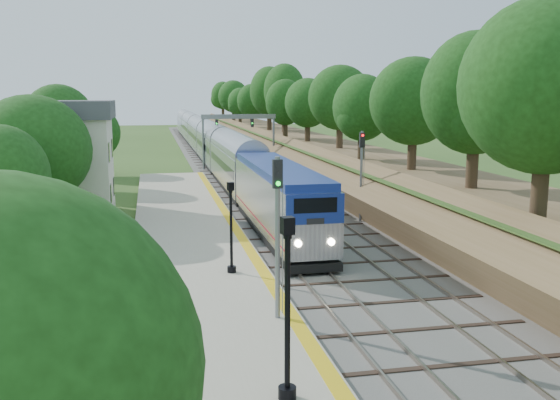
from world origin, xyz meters
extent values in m
cube|color=#4C4944|center=(2.00, 60.00, 0.06)|extent=(9.50, 170.00, 0.12)
cube|color=gray|center=(-0.72, 60.00, 0.20)|extent=(0.08, 170.00, 0.16)
cube|color=gray|center=(0.72, 60.00, 0.20)|extent=(0.08, 170.00, 0.16)
cube|color=gray|center=(3.28, 60.00, 0.20)|extent=(0.08, 170.00, 0.16)
cube|color=gray|center=(4.72, 60.00, 0.20)|extent=(0.08, 170.00, 0.16)
cube|color=#A39B83|center=(-5.20, 16.00, 0.19)|extent=(6.40, 68.00, 0.38)
cube|color=gold|center=(-2.35, 16.00, 0.39)|extent=(0.55, 68.00, 0.01)
cube|color=brown|center=(11.50, 60.00, 1.50)|extent=(9.00, 170.00, 3.00)
cube|color=brown|center=(7.60, 60.00, 1.30)|extent=(4.47, 170.00, 4.54)
cylinder|color=#332316|center=(10.00, 10.00, 4.31)|extent=(0.60, 0.60, 2.62)
sphere|color=#16390F|center=(10.00, 10.00, 7.88)|extent=(5.70, 5.70, 5.70)
cylinder|color=#332316|center=(10.00, 60.00, 4.31)|extent=(0.60, 0.60, 2.62)
sphere|color=#16390F|center=(10.00, 60.00, 7.88)|extent=(5.70, 5.70, 5.70)
cylinder|color=#332316|center=(10.00, 110.00, 4.31)|extent=(0.60, 0.60, 2.62)
sphere|color=#16390F|center=(10.00, 110.00, 7.88)|extent=(5.70, 5.70, 5.70)
cube|color=white|center=(-14.00, 30.00, 3.40)|extent=(8.00, 6.00, 6.80)
cube|color=#494B50|center=(-14.00, 30.00, 7.40)|extent=(8.60, 6.60, 1.20)
cube|color=black|center=(-9.99, 28.20, 1.80)|extent=(0.05, 1.10, 1.30)
cube|color=black|center=(-9.99, 31.80, 1.80)|extent=(0.05, 1.10, 1.30)
cube|color=black|center=(-9.99, 28.20, 4.60)|extent=(0.05, 1.10, 1.30)
cube|color=black|center=(-9.99, 31.80, 4.60)|extent=(0.05, 1.10, 1.30)
cylinder|color=slate|center=(-1.50, 55.00, 3.10)|extent=(0.24, 0.24, 6.20)
cylinder|color=slate|center=(6.50, 55.00, 3.10)|extent=(0.24, 0.24, 6.20)
cube|color=slate|center=(2.50, 55.00, 5.95)|extent=(8.40, 0.25, 0.50)
cube|color=black|center=(0.00, 54.85, 5.20)|extent=(0.30, 0.20, 0.90)
cube|color=black|center=(4.00, 54.85, 5.20)|extent=(0.30, 0.20, 0.90)
cylinder|color=#332316|center=(-12.00, 26.00, 1.22)|extent=(0.60, 0.60, 2.45)
sphere|color=#16390F|center=(-12.00, 26.00, 4.55)|extent=(5.32, 5.32, 5.32)
cylinder|color=#332316|center=(-12.00, 42.00, 1.22)|extent=(0.60, 0.60, 2.45)
sphere|color=#16390F|center=(-12.00, 42.00, 4.55)|extent=(5.32, 5.32, 5.32)
cube|color=black|center=(0.00, 20.54, 0.56)|extent=(2.54, 15.93, 0.55)
cube|color=#B7BAC1|center=(0.00, 20.54, 2.40)|extent=(2.77, 16.60, 3.13)
cube|color=navy|center=(0.00, 20.54, 4.17)|extent=(2.66, 15.93, 0.41)
cube|color=navy|center=(0.00, 12.21, 3.28)|extent=(2.74, 0.10, 1.38)
cube|color=black|center=(0.00, 12.17, 3.46)|extent=(2.03, 0.06, 0.69)
cube|color=maroon|center=(0.00, 20.54, 1.34)|extent=(2.79, 16.26, 0.09)
cube|color=#B7BAC1|center=(0.00, 38.66, 2.08)|extent=(2.77, 18.44, 3.60)
cube|color=#B7BAC1|center=(0.00, 57.70, 2.08)|extent=(2.77, 18.44, 3.60)
cube|color=#B7BAC1|center=(0.00, 76.74, 2.08)|extent=(2.77, 18.44, 3.60)
cube|color=#B7BAC1|center=(0.00, 95.78, 2.08)|extent=(2.77, 18.44, 3.60)
cube|color=#B7BAC1|center=(0.00, 114.82, 2.08)|extent=(2.77, 18.44, 3.60)
cylinder|color=black|center=(-3.87, 0.49, 0.55)|extent=(0.49, 0.49, 0.34)
cylinder|color=black|center=(-3.87, 0.49, 2.73)|extent=(0.16, 0.16, 4.36)
cube|color=black|center=(-3.87, 0.49, 5.13)|extent=(0.35, 0.35, 0.45)
cube|color=silver|center=(-3.87, 0.49, 5.13)|extent=(0.25, 0.25, 0.34)
cylinder|color=black|center=(-3.79, 12.74, 0.52)|extent=(0.41, 0.41, 0.28)
cylinder|color=black|center=(-3.79, 12.74, 2.35)|extent=(0.13, 0.13, 3.66)
cube|color=black|center=(-3.79, 12.74, 4.37)|extent=(0.33, 0.33, 0.38)
cube|color=silver|center=(-3.79, 12.74, 4.37)|extent=(0.23, 0.23, 0.28)
cylinder|color=slate|center=(-2.90, 6.57, 3.34)|extent=(0.18, 0.18, 5.91)
cube|color=black|center=(-2.90, 6.57, 5.68)|extent=(0.35, 0.22, 1.02)
cylinder|color=#0CE526|center=(-2.90, 6.44, 5.68)|extent=(0.16, 0.06, 0.16)
cylinder|color=slate|center=(6.20, 23.79, 3.10)|extent=(0.17, 0.17, 5.96)
cube|color=black|center=(6.20, 23.79, 5.50)|extent=(0.33, 0.21, 0.96)
cylinder|color=#FF0C0C|center=(6.20, 23.67, 5.50)|extent=(0.15, 0.06, 0.15)
camera|label=1|loc=(-7.23, -14.75, 8.46)|focal=40.00mm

